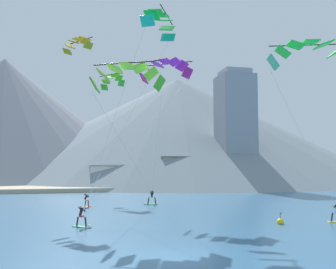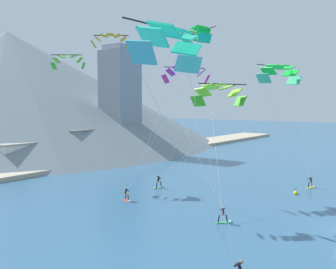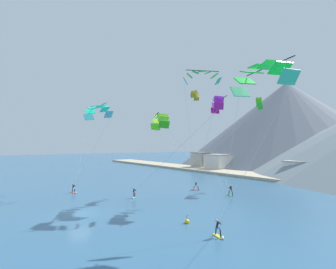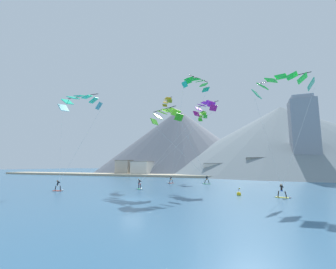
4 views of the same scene
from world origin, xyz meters
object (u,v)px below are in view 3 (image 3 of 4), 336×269
parafoil_kite_near_trail (261,75)px  race_marker_buoy (187,222)px  parafoil_kite_mid_center (217,103)px  parafoil_kite_far_left (160,120)px  parafoil_kite_distant_low_drift (195,94)px  kitesurfer_near_lead (74,190)px  parafoil_kite_distant_high_outer (259,102)px  kitesurfer_near_trail (219,232)px  kitesurfer_far_left (230,192)px  kitesurfer_far_right (195,188)px  parafoil_kite_near_lead (97,110)px  kitesurfer_mid_center (134,195)px  parafoil_kite_far_right (202,77)px

parafoil_kite_near_trail → race_marker_buoy: 17.36m
parafoil_kite_mid_center → parafoil_kite_far_left: size_ratio=1.12×
parafoil_kite_far_left → parafoil_kite_distant_low_drift: 13.50m
kitesurfer_near_lead → parafoil_kite_mid_center: 28.81m
parafoil_kite_near_trail → parafoil_kite_distant_high_outer: (-17.45, 24.62, 1.85)m
parafoil_kite_distant_high_outer → kitesurfer_near_trail: bearing=-61.2°
kitesurfer_near_trail → kitesurfer_far_left: bearing=128.2°
parafoil_kite_near_trail → parafoil_kite_distant_high_outer: size_ratio=3.27×
kitesurfer_far_left → parafoil_kite_near_trail: 23.28m
kitesurfer_near_lead → kitesurfer_far_right: bearing=62.1°
parafoil_kite_mid_center → parafoil_kite_near_trail: bearing=-28.9°
kitesurfer_far_right → parafoil_kite_near_lead: (-11.33, -14.75, 14.61)m
parafoil_kite_near_trail → parafoil_kite_far_left: bearing=-178.9°
kitesurfer_far_right → kitesurfer_mid_center: bearing=-90.8°
kitesurfer_far_left → parafoil_kite_near_trail: (13.85, -11.06, 15.09)m
kitesurfer_mid_center → parafoil_kite_distant_high_outer: bearing=82.0°
parafoil_kite_far_right → parafoil_kite_distant_low_drift: 10.24m
parafoil_kite_far_left → parafoil_kite_distant_high_outer: bearing=89.0°
parafoil_kite_distant_high_outer → race_marker_buoy: size_ratio=4.62×
kitesurfer_far_right → race_marker_buoy: 20.76m
kitesurfer_far_left → kitesurfer_far_right: kitesurfer_far_left is taller
kitesurfer_mid_center → parafoil_kite_far_right: parafoil_kite_far_right is taller
kitesurfer_far_right → parafoil_kite_near_lead: parafoil_kite_near_lead is taller
parafoil_kite_far_right → kitesurfer_near_trail: bearing=-37.9°
parafoil_kite_far_right → race_marker_buoy: size_ratio=18.62×
kitesurfer_mid_center → parafoil_kite_far_left: 12.64m
kitesurfer_mid_center → parafoil_kite_near_lead: parafoil_kite_near_lead is taller
parafoil_kite_mid_center → parafoil_kite_near_lead: bearing=-147.9°
kitesurfer_far_left → parafoil_kite_near_lead: parafoil_kite_near_lead is taller
kitesurfer_far_right → parafoil_kite_mid_center: parafoil_kite_mid_center is taller
parafoil_kite_distant_high_outer → kitesurfer_far_right: bearing=-103.9°
kitesurfer_near_lead → kitesurfer_far_right: 21.77m
parafoil_kite_far_left → race_marker_buoy: 17.42m
kitesurfer_near_trail → parafoil_kite_near_trail: bearing=77.7°
kitesurfer_far_left → parafoil_kite_mid_center: bearing=-76.8°
kitesurfer_far_right → race_marker_buoy: (14.93, -14.41, -0.29)m
parafoil_kite_near_lead → parafoil_kite_near_trail: (32.46, 5.08, 0.59)m
parafoil_kite_mid_center → parafoil_kite_far_left: bearing=-123.3°
parafoil_kite_distant_low_drift → race_marker_buoy: (16.10, -15.63, -18.21)m
kitesurfer_far_right → parafoil_kite_far_right: 20.64m
parafoil_kite_far_left → parafoil_kite_distant_low_drift: parafoil_kite_distant_low_drift is taller
kitesurfer_near_trail → parafoil_kite_distant_high_outer: 37.96m
parafoil_kite_near_trail → parafoil_kite_distant_high_outer: 30.23m
kitesurfer_far_right → parafoil_kite_distant_high_outer: bearing=76.1°
kitesurfer_mid_center → parafoil_kite_far_left: bearing=38.5°
parafoil_kite_near_lead → parafoil_kite_distant_high_outer: parafoil_kite_distant_high_outer is taller
kitesurfer_far_right → parafoil_kite_near_trail: parafoil_kite_near_trail is taller
parafoil_kite_far_left → parafoil_kite_distant_low_drift: (-4.44, 11.23, 6.04)m
kitesurfer_far_right → parafoil_kite_mid_center: bearing=-17.1°
parafoil_kite_near_trail → parafoil_kite_distant_high_outer: parafoil_kite_distant_high_outer is taller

